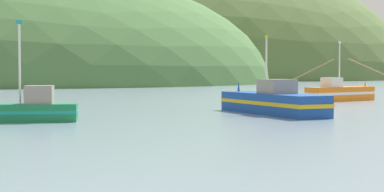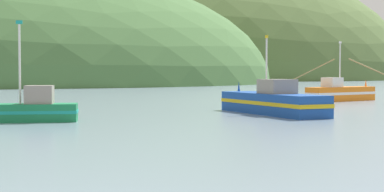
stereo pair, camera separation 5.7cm
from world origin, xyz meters
name	(u,v)px [view 2 (the right image)]	position (x,y,z in m)	size (l,w,h in m)	color
hill_far_center	(193,79)	(66.58, 235.12, 0.00)	(191.62, 153.30, 101.28)	#516B38
fishing_boat_green	(22,110)	(-9.67, 32.33, 0.67)	(6.61, 2.81, 5.66)	#197A47
fishing_boat_blue	(272,102)	(6.32, 33.48, 0.80)	(3.49, 10.26, 5.28)	#19479E
fishing_boat_orange	(340,93)	(20.25, 47.18, 0.82)	(8.43, 13.95, 5.77)	orange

